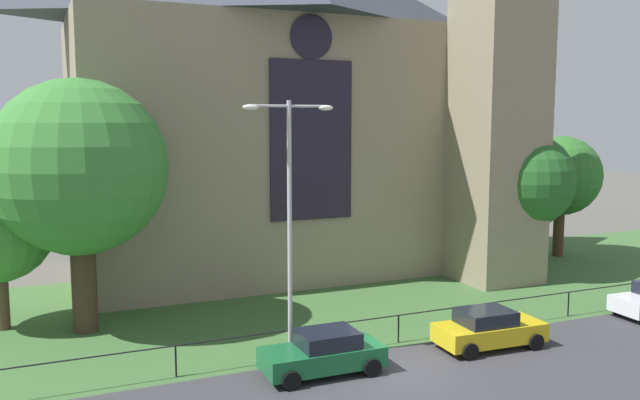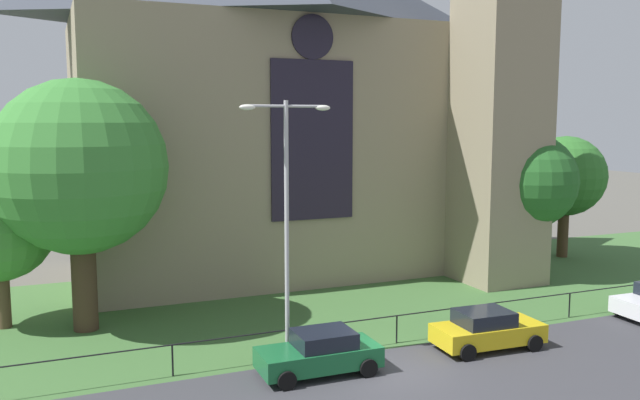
{
  "view_description": "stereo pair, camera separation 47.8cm",
  "coord_description": "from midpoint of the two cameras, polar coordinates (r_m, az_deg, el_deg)",
  "views": [
    {
      "loc": [
        -11.26,
        -19.24,
        8.72
      ],
      "look_at": [
        0.65,
        8.0,
        5.1
      ],
      "focal_mm": 36.93,
      "sensor_mm": 36.0,
      "label": 1
    },
    {
      "loc": [
        -10.82,
        -19.43,
        8.72
      ],
      "look_at": [
        0.65,
        8.0,
        5.1
      ],
      "focal_mm": 36.93,
      "sensor_mm": 36.0,
      "label": 2
    }
  ],
  "objects": [
    {
      "name": "road_asphalt",
      "position": [
        22.33,
        8.51,
        -16.12
      ],
      "size": [
        120.0,
        8.0,
        0.01
      ],
      "primitive_type": "cube",
      "color": "#38383D",
      "rests_on": "ground"
    },
    {
      "name": "iron_railing",
      "position": [
        26.4,
        6.31,
        -10.15
      ],
      "size": [
        35.05,
        0.07,
        1.13
      ],
      "color": "black",
      "rests_on": "ground"
    },
    {
      "name": "grass_verge",
      "position": [
        30.74,
        -1.57,
        -9.54
      ],
      "size": [
        120.0,
        20.0,
        0.01
      ],
      "primitive_type": "cube",
      "color": "#3D6633",
      "rests_on": "ground"
    },
    {
      "name": "church_building",
      "position": [
        38.51,
        -3.22,
        9.24
      ],
      "size": [
        23.2,
        16.2,
        26.0
      ],
      "color": "gray",
      "rests_on": "ground"
    },
    {
      "name": "streetlamp_near",
      "position": [
        23.36,
        -3.25,
        -0.07
      ],
      "size": [
        3.37,
        0.26,
        9.41
      ],
      "color": "#B2B2B7",
      "rests_on": "ground"
    },
    {
      "name": "parked_car_green",
      "position": [
        23.28,
        -0.31,
        -13.1
      ],
      "size": [
        4.22,
        2.07,
        1.51
      ],
      "rotation": [
        0.0,
        0.0,
        3.13
      ],
      "color": "#196033",
      "rests_on": "ground"
    },
    {
      "name": "tree_right_far",
      "position": [
        44.55,
        19.86,
        1.95
      ],
      "size": [
        5.05,
        5.05,
        7.73
      ],
      "color": "#4C3823",
      "rests_on": "ground"
    },
    {
      "name": "tree_left_near",
      "position": [
        28.42,
        -20.6,
        2.58
      ],
      "size": [
        7.16,
        7.16,
        10.42
      ],
      "color": "#423021",
      "rests_on": "ground"
    },
    {
      "name": "parked_car_yellow",
      "position": [
        26.51,
        13.88,
        -10.78
      ],
      "size": [
        4.28,
        2.18,
        1.51
      ],
      "rotation": [
        0.0,
        0.0,
        -0.05
      ],
      "color": "gold",
      "rests_on": "ground"
    },
    {
      "name": "ground",
      "position": [
        32.54,
        -2.91,
        -8.62
      ],
      "size": [
        160.0,
        160.0,
        0.0
      ],
      "primitive_type": "plane",
      "color": "#56544C"
    },
    {
      "name": "tree_right_near",
      "position": [
        37.51,
        17.12,
        1.56
      ],
      "size": [
        5.16,
        5.16,
        8.02
      ],
      "color": "#423021",
      "rests_on": "ground"
    }
  ]
}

